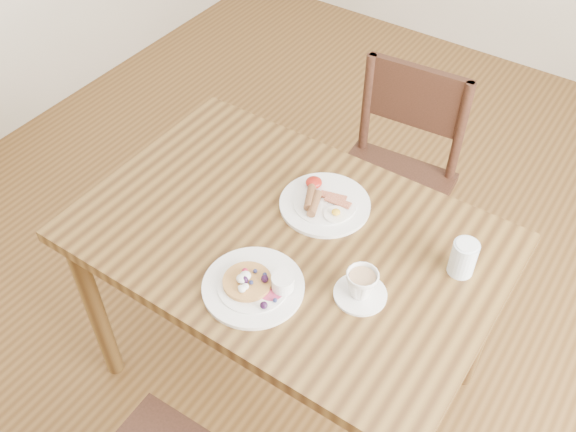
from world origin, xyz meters
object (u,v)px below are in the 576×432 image
object	(u,v)px
water_glass	(463,258)
dining_table	(288,256)
chair_far	(393,175)
teacup_saucer	(361,286)
pancake_plate	(256,285)
breakfast_plate	(324,203)

from	to	relation	value
water_glass	dining_table	bearing A→B (deg)	-162.45
chair_far	teacup_saucer	size ratio (longest dim) A/B	6.29
dining_table	pancake_plate	world-z (taller)	pancake_plate
chair_far	pancake_plate	bearing A→B (deg)	86.53
breakfast_plate	water_glass	distance (m)	0.44
breakfast_plate	water_glass	bearing A→B (deg)	-1.01
teacup_saucer	water_glass	xyz separation A→B (m)	(0.18, 0.22, 0.01)
water_glass	pancake_plate	bearing A→B (deg)	-139.59
chair_far	pancake_plate	xyz separation A→B (m)	(0.02, -0.87, 0.27)
teacup_saucer	pancake_plate	bearing A→B (deg)	-150.54
dining_table	pancake_plate	size ratio (longest dim) A/B	4.44
breakfast_plate	teacup_saucer	distance (m)	0.35
dining_table	water_glass	size ratio (longest dim) A/B	11.50
breakfast_plate	water_glass	xyz separation A→B (m)	(0.44, -0.01, 0.04)
teacup_saucer	water_glass	bearing A→B (deg)	50.85
pancake_plate	dining_table	bearing A→B (deg)	100.95
chair_far	breakfast_plate	size ratio (longest dim) A/B	3.26
pancake_plate	water_glass	bearing A→B (deg)	40.41
dining_table	water_glass	bearing A→B (deg)	17.55
dining_table	pancake_plate	distance (m)	0.24
teacup_saucer	water_glass	distance (m)	0.29
pancake_plate	teacup_saucer	size ratio (longest dim) A/B	1.93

